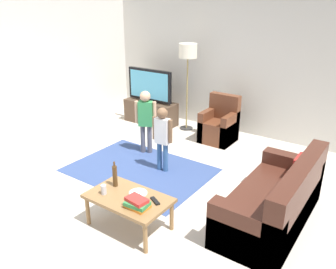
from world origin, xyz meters
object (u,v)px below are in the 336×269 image
Objects in this scene: child_near_tv at (146,116)px; plate at (138,193)px; soda_can at (104,189)px; armchair at (220,126)px; coffee_table at (129,200)px; bottle at (115,176)px; floor_lamp at (188,56)px; couch at (278,203)px; book_stack at (137,203)px; tv_stand at (151,112)px; child_center at (162,134)px; tv at (150,86)px; tv_remote at (155,201)px.

plate is (1.24, -1.71, -0.26)m from child_near_tv.
soda_can reaches higher than plate.
armchair reaches higher than coffee_table.
child_near_tv reaches higher than bottle.
floor_lamp is 1.78× the size of coffee_table.
child_near_tv reaches higher than couch.
plate is (0.05, 0.12, 0.06)m from coffee_table.
tv_stand is at bearing 125.76° from book_stack.
plate is (1.31, -3.15, -1.12)m from floor_lamp.
child_near_tv is at bearing 148.44° from child_center.
child_center reaches higher than book_stack.
soda_can is (1.82, -3.22, -0.37)m from tv.
floor_lamp is 3.71m from tv_remote.
book_stack is 0.57m from bottle.
armchair is 0.85× the size of child_center.
child_center is 1.73m from book_stack.
couch is 3.69m from floor_lamp.
tv reaches higher than bottle.
couch is at bearing 29.63° from bottle.
child_near_tv is (0.06, -1.45, -0.86)m from floor_lamp.
child_center reaches higher than coffee_table.
tv is 3.72m from soda_can.
child_center is 3.79× the size of book_stack.
tv_stand is 1.56m from floor_lamp.
child_near_tv reaches higher than soda_can.
child_near_tv is 5.17× the size of plate.
child_near_tv is at bearing 126.07° from plate.
couch is 2.00× the size of armchair.
tv_remote is at bearing -51.12° from tv.
armchair is 3.22× the size of book_stack.
tv_stand is at bearing 124.99° from child_near_tv.
floor_lamp is at bearing 111.00° from coffee_table.
child_center reaches higher than tv_remote.
book_stack reaches higher than tv_remote.
tv is 6.47× the size of tv_remote.
child_center is 3.19× the size of bottle.
soda_can is (1.82, -3.24, 0.24)m from tv_stand.
tv_remote is (0.09, 0.21, -0.05)m from book_stack.
child_center is at bearing 110.81° from coffee_table.
child_center is (0.65, -0.40, -0.05)m from child_near_tv.
book_stack is 0.29m from plate.
plate is (0.42, -2.96, 0.13)m from armchair.
couch is at bearing 37.15° from coffee_table.
couch is 2.03m from child_center.
floor_lamp reaches higher than tv_remote.
armchair reaches higher than tv_stand.
child_near_tv reaches higher than tv_stand.
bottle reaches higher than book_stack.
bottle is (-1.73, -0.99, 0.27)m from couch.
child_near_tv is 3.43× the size of bottle.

